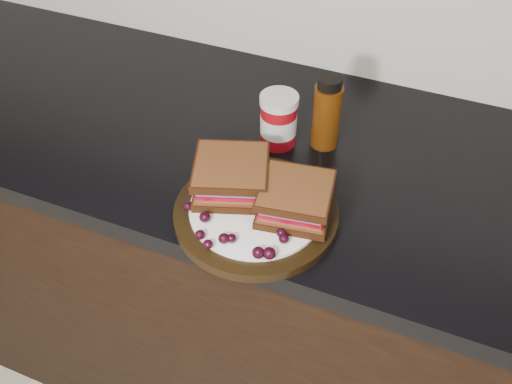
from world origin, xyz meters
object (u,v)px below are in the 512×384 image
sandwich_left (231,176)px  condiment_jar (279,120)px  plate (256,214)px  oil_bottle (327,112)px

sandwich_left → condiment_jar: condiment_jar is taller
plate → condiment_jar: bearing=100.4°
oil_bottle → plate: bearing=-101.3°
plate → sandwich_left: (-0.06, 0.03, 0.04)m
sandwich_left → oil_bottle: bearing=44.2°
sandwich_left → oil_bottle: oil_bottle is taller
sandwich_left → condiment_jar: bearing=64.5°
plate → oil_bottle: size_ratio=1.87×
plate → condiment_jar: size_ratio=2.60×
plate → oil_bottle: 0.25m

